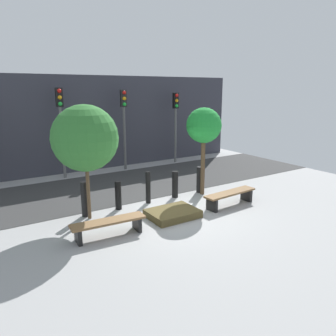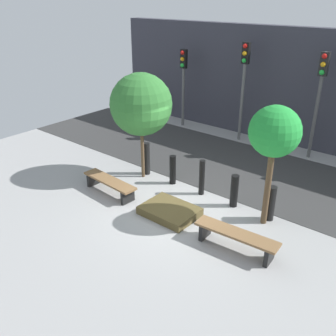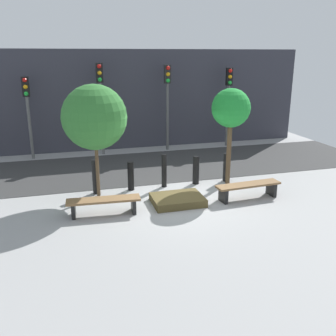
{
  "view_description": "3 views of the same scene",
  "coord_description": "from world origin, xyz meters",
  "px_view_note": "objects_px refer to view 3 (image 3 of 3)",
  "views": [
    {
      "loc": [
        -5.12,
        -7.89,
        3.76
      ],
      "look_at": [
        0.09,
        0.19,
        1.42
      ],
      "focal_mm": 35.0,
      "sensor_mm": 36.0,
      "label": 1
    },
    {
      "loc": [
        5.44,
        -6.91,
        5.44
      ],
      "look_at": [
        -0.42,
        0.22,
        1.11
      ],
      "focal_mm": 40.0,
      "sensor_mm": 36.0,
      "label": 2
    },
    {
      "loc": [
        -2.99,
        -9.84,
        4.15
      ],
      "look_at": [
        -0.29,
        -0.22,
        1.1
      ],
      "focal_mm": 40.0,
      "sensor_mm": 36.0,
      "label": 3
    }
  ],
  "objects_px": {
    "planter_bed": "(178,200)",
    "traffic_light_west": "(27,103)",
    "bollard_far_left": "(96,176)",
    "tree_behind_right_bench": "(231,109)",
    "traffic_light_mid_west": "(100,93)",
    "bench_left": "(104,203)",
    "bollard_right": "(196,170)",
    "bollard_center": "(164,171)",
    "traffic_light_east": "(229,93)",
    "tree_behind_left_bench": "(94,117)",
    "bollard_far_right": "(226,167)",
    "bench_right": "(248,188)",
    "traffic_light_mid_east": "(168,92)",
    "bollard_left": "(131,176)"
  },
  "relations": [
    {
      "from": "planter_bed",
      "to": "traffic_light_west",
      "type": "relative_size",
      "value": 0.44
    },
    {
      "from": "bollard_far_left",
      "to": "tree_behind_right_bench",
      "type": "bearing_deg",
      "value": -3.1
    },
    {
      "from": "traffic_light_west",
      "to": "traffic_light_mid_west",
      "type": "xyz_separation_m",
      "value": [
        2.89,
        0.0,
        0.32
      ]
    },
    {
      "from": "bench_left",
      "to": "bollard_right",
      "type": "distance_m",
      "value": 3.64
    },
    {
      "from": "bollard_center",
      "to": "traffic_light_east",
      "type": "xyz_separation_m",
      "value": [
        4.33,
        4.76,
        1.92
      ]
    },
    {
      "from": "tree_behind_left_bench",
      "to": "bollard_far_right",
      "type": "xyz_separation_m",
      "value": [
        4.32,
        0.23,
        -1.92
      ]
    },
    {
      "from": "bench_left",
      "to": "traffic_light_west",
      "type": "height_order",
      "value": "traffic_light_west"
    },
    {
      "from": "bench_left",
      "to": "bollard_far_left",
      "type": "bearing_deg",
      "value": 95.46
    },
    {
      "from": "bollard_far_right",
      "to": "traffic_light_west",
      "type": "relative_size",
      "value": 0.29
    },
    {
      "from": "tree_behind_left_bench",
      "to": "traffic_light_east",
      "type": "distance_m",
      "value": 8.17
    },
    {
      "from": "bench_right",
      "to": "tree_behind_left_bench",
      "type": "bearing_deg",
      "value": 157.33
    },
    {
      "from": "bollard_right",
      "to": "bollard_far_left",
      "type": "bearing_deg",
      "value": 180.0
    },
    {
      "from": "bench_right",
      "to": "bollard_center",
      "type": "xyz_separation_m",
      "value": [
        -2.13,
        1.69,
        0.2
      ]
    },
    {
      "from": "traffic_light_west",
      "to": "traffic_light_east",
      "type": "xyz_separation_m",
      "value": [
        8.66,
        0.0,
        0.16
      ]
    },
    {
      "from": "bench_left",
      "to": "bollard_far_left",
      "type": "relative_size",
      "value": 1.83
    },
    {
      "from": "planter_bed",
      "to": "traffic_light_east",
      "type": "height_order",
      "value": "traffic_light_east"
    },
    {
      "from": "bench_left",
      "to": "traffic_light_mid_east",
      "type": "relative_size",
      "value": 0.53
    },
    {
      "from": "bollard_far_right",
      "to": "planter_bed",
      "type": "bearing_deg",
      "value": -145.69
    },
    {
      "from": "bollard_center",
      "to": "tree_behind_right_bench",
      "type": "bearing_deg",
      "value": -6.24
    },
    {
      "from": "traffic_light_mid_east",
      "to": "bollard_far_right",
      "type": "bearing_deg",
      "value": -81.18
    },
    {
      "from": "bench_right",
      "to": "planter_bed",
      "type": "bearing_deg",
      "value": 170.8
    },
    {
      "from": "bench_right",
      "to": "tree_behind_left_bench",
      "type": "relative_size",
      "value": 0.6
    },
    {
      "from": "traffic_light_mid_west",
      "to": "traffic_light_east",
      "type": "relative_size",
      "value": 1.07
    },
    {
      "from": "planter_bed",
      "to": "traffic_light_mid_east",
      "type": "relative_size",
      "value": 0.39
    },
    {
      "from": "bench_left",
      "to": "bollard_left",
      "type": "bearing_deg",
      "value": 62.13
    },
    {
      "from": "traffic_light_west",
      "to": "bollard_right",
      "type": "bearing_deg",
      "value": -41.27
    },
    {
      "from": "bollard_far_left",
      "to": "bollard_right",
      "type": "height_order",
      "value": "bollard_far_left"
    },
    {
      "from": "bollard_right",
      "to": "bollard_left",
      "type": "bearing_deg",
      "value": 180.0
    },
    {
      "from": "bench_left",
      "to": "traffic_light_west",
      "type": "bearing_deg",
      "value": 112.65
    },
    {
      "from": "bollard_center",
      "to": "traffic_light_west",
      "type": "relative_size",
      "value": 0.33
    },
    {
      "from": "tree_behind_left_bench",
      "to": "traffic_light_west",
      "type": "relative_size",
      "value": 1.01
    },
    {
      "from": "bollard_far_left",
      "to": "traffic_light_east",
      "type": "distance_m",
      "value": 8.29
    },
    {
      "from": "traffic_light_mid_west",
      "to": "bollard_right",
      "type": "bearing_deg",
      "value": -61.96
    },
    {
      "from": "bollard_center",
      "to": "traffic_light_mid_east",
      "type": "height_order",
      "value": "traffic_light_mid_east"
    },
    {
      "from": "bench_left",
      "to": "traffic_light_east",
      "type": "relative_size",
      "value": 0.56
    },
    {
      "from": "traffic_light_mid_west",
      "to": "bollard_far_right",
      "type": "bearing_deg",
      "value": -52.7
    },
    {
      "from": "bench_right",
      "to": "tree_behind_right_bench",
      "type": "bearing_deg",
      "value": 86.16
    },
    {
      "from": "tree_behind_right_bench",
      "to": "traffic_light_mid_west",
      "type": "bearing_deg",
      "value": 125.63
    },
    {
      "from": "traffic_light_mid_east",
      "to": "traffic_light_west",
      "type": "bearing_deg",
      "value": -179.99
    },
    {
      "from": "bollard_far_left",
      "to": "traffic_light_west",
      "type": "xyz_separation_m",
      "value": [
        -2.15,
        4.76,
        1.76
      ]
    },
    {
      "from": "bollard_left",
      "to": "traffic_light_mid_west",
      "type": "distance_m",
      "value": 5.24
    },
    {
      "from": "bench_right",
      "to": "bollard_right",
      "type": "distance_m",
      "value": 1.99
    },
    {
      "from": "bench_right",
      "to": "traffic_light_mid_east",
      "type": "xyz_separation_m",
      "value": [
        -0.69,
        6.45,
        2.22
      ]
    },
    {
      "from": "planter_bed",
      "to": "traffic_light_mid_west",
      "type": "bearing_deg",
      "value": 103.01
    },
    {
      "from": "bench_right",
      "to": "bollard_left",
      "type": "distance_m",
      "value": 3.64
    },
    {
      "from": "tree_behind_right_bench",
      "to": "bollard_right",
      "type": "height_order",
      "value": "tree_behind_right_bench"
    },
    {
      "from": "bollard_left",
      "to": "traffic_light_west",
      "type": "distance_m",
      "value": 6.04
    },
    {
      "from": "traffic_light_mid_west",
      "to": "traffic_light_mid_east",
      "type": "relative_size",
      "value": 1.02
    },
    {
      "from": "tree_behind_right_bench",
      "to": "traffic_light_east",
      "type": "distance_m",
      "value": 5.45
    },
    {
      "from": "bench_right",
      "to": "traffic_light_east",
      "type": "xyz_separation_m",
      "value": [
        2.2,
        6.45,
        2.12
      ]
    }
  ]
}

